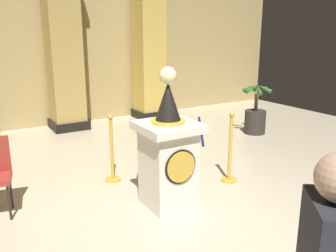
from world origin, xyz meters
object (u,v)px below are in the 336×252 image
stanchion_far (112,158)px  potted_palm_right (255,117)px  pedestal_clock (168,154)px  stanchion_near (230,157)px

stanchion_far → potted_palm_right: size_ratio=0.89×
potted_palm_right → stanchion_far: bearing=-167.6°
pedestal_clock → stanchion_near: pedestal_clock is taller
stanchion_far → stanchion_near: bearing=-31.8°
stanchion_near → potted_palm_right: size_ratio=0.93×
potted_palm_right → stanchion_near: bearing=-141.8°
pedestal_clock → stanchion_near: (1.18, 0.18, -0.31)m
stanchion_near → pedestal_clock: bearing=-171.4°
stanchion_far → pedestal_clock: bearing=-74.0°
pedestal_clock → potted_palm_right: bearing=29.5°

